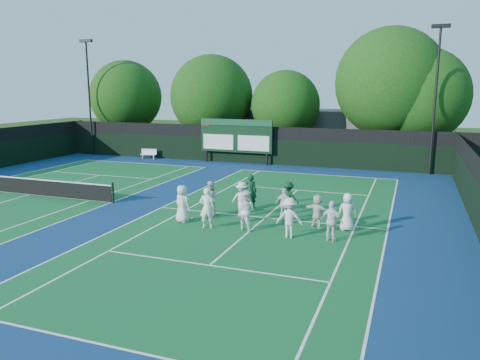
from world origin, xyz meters
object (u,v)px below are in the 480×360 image
(scoreboard, at_px, (236,136))
(coach_left, at_px, (251,191))
(bench, at_px, (149,153))
(tennis_net, at_px, (30,186))

(scoreboard, distance_m, coach_left, 14.36)
(bench, xyz_separation_m, coach_left, (13.67, -12.86, 0.41))
(coach_left, bearing_deg, tennis_net, -12.08)
(tennis_net, distance_m, bench, 14.39)
(bench, bearing_deg, scoreboard, 1.63)
(scoreboard, xyz_separation_m, tennis_net, (-6.99, -14.59, -1.70))
(tennis_net, bearing_deg, coach_left, 6.70)
(bench, bearing_deg, coach_left, -43.25)
(tennis_net, height_order, bench, tennis_net)
(scoreboard, distance_m, bench, 8.10)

